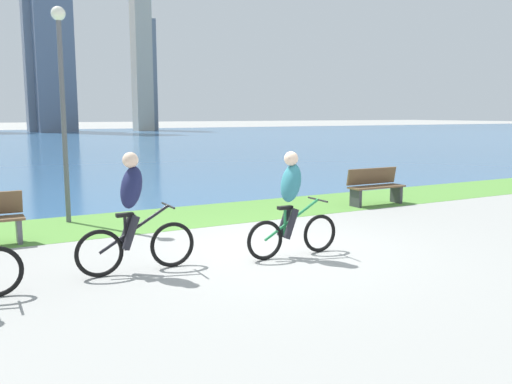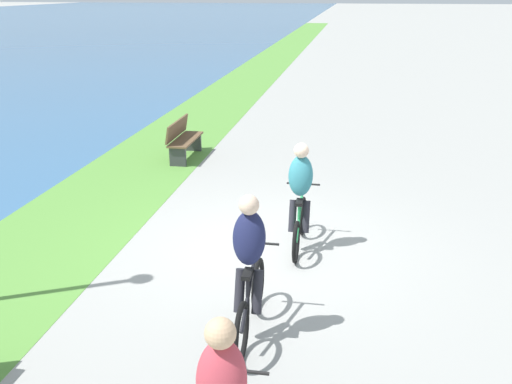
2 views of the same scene
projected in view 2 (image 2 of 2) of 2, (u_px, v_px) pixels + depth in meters
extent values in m
plane|color=#9E9E99|center=(265.00, 248.00, 8.75)|extent=(300.00, 300.00, 0.00)
cube|color=#59933D|center=(60.00, 232.00, 9.29)|extent=(120.00, 2.48, 0.01)
torus|color=black|center=(303.00, 216.00, 9.16)|extent=(0.62, 0.06, 0.62)
torus|color=black|center=(296.00, 242.00, 8.21)|extent=(0.62, 0.06, 0.62)
cylinder|color=#268C4C|center=(300.00, 212.00, 8.56)|extent=(0.99, 0.04, 0.60)
cylinder|color=#268C4C|center=(299.00, 218.00, 8.46)|extent=(0.04, 0.04, 0.46)
cube|color=black|center=(299.00, 202.00, 8.38)|extent=(0.24, 0.10, 0.05)
cylinder|color=black|center=(303.00, 184.00, 8.92)|extent=(0.03, 0.52, 0.03)
ellipsoid|color=teal|center=(301.00, 176.00, 8.35)|extent=(0.40, 0.36, 0.65)
sphere|color=beige|center=(301.00, 151.00, 8.22)|extent=(0.22, 0.22, 0.22)
cylinder|color=#26262D|center=(293.00, 216.00, 8.52)|extent=(0.27, 0.11, 0.49)
cylinder|color=#26262D|center=(306.00, 217.00, 8.49)|extent=(0.27, 0.11, 0.49)
torus|color=black|center=(258.00, 285.00, 6.97)|extent=(0.67, 0.06, 0.67)
torus|color=black|center=(241.00, 333.00, 6.00)|extent=(0.67, 0.06, 0.67)
cylinder|color=black|center=(250.00, 285.00, 6.37)|extent=(1.02, 0.04, 0.62)
cylinder|color=black|center=(248.00, 295.00, 6.26)|extent=(0.04, 0.04, 0.48)
cube|color=black|center=(248.00, 274.00, 6.17)|extent=(0.24, 0.10, 0.05)
cylinder|color=black|center=(257.00, 243.00, 6.73)|extent=(0.03, 0.52, 0.03)
ellipsoid|color=#1E234C|center=(249.00, 238.00, 6.14)|extent=(0.40, 0.36, 0.65)
sphere|color=beige|center=(249.00, 205.00, 6.01)|extent=(0.22, 0.22, 0.22)
cylinder|color=#26262D|center=(240.00, 290.00, 6.32)|extent=(0.27, 0.11, 0.49)
cylinder|color=#26262D|center=(257.00, 292.00, 6.29)|extent=(0.27, 0.11, 0.49)
cylinder|color=black|center=(237.00, 370.00, 4.52)|extent=(0.03, 0.52, 0.03)
ellipsoid|color=#BF3F4C|center=(221.00, 380.00, 3.95)|extent=(0.40, 0.36, 0.65)
sphere|color=#D8AD84|center=(220.00, 333.00, 3.82)|extent=(0.22, 0.22, 0.22)
cube|color=brown|center=(186.00, 139.00, 13.21)|extent=(1.50, 0.45, 0.04)
cube|color=brown|center=(177.00, 129.00, 13.16)|extent=(1.50, 0.11, 0.40)
cube|color=#38383D|center=(194.00, 142.00, 13.89)|extent=(0.08, 0.37, 0.45)
cube|color=#38383D|center=(178.00, 156.00, 12.68)|extent=(0.08, 0.37, 0.45)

